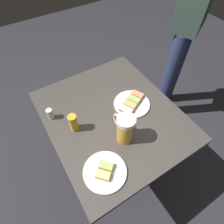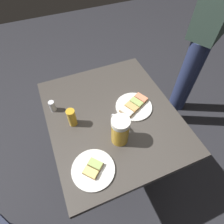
{
  "view_description": "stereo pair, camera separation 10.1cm",
  "coord_description": "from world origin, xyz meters",
  "views": [
    {
      "loc": [
        0.52,
        -0.32,
        1.59
      ],
      "look_at": [
        0.0,
        0.0,
        0.79
      ],
      "focal_mm": 29.9,
      "sensor_mm": 36.0,
      "label": 1
    },
    {
      "loc": [
        0.57,
        -0.23,
        1.59
      ],
      "look_at": [
        0.0,
        0.0,
        0.79
      ],
      "focal_mm": 29.9,
      "sensor_mm": 36.0,
      "label": 2
    }
  ],
  "objects": [
    {
      "name": "plate_near",
      "position": [
        -0.0,
        0.13,
        0.78
      ],
      "size": [
        0.2,
        0.2,
        0.03
      ],
      "color": "white",
      "rests_on": "cafe_table"
    },
    {
      "name": "patron_standing",
      "position": [
        -0.3,
        0.83,
        0.99
      ],
      "size": [
        0.31,
        0.37,
        1.7
      ],
      "rotation": [
        0.0,
        0.0,
        -1.08
      ],
      "color": "navy",
      "rests_on": "ground_plane"
    },
    {
      "name": "ground_plane",
      "position": [
        0.0,
        0.0,
        0.0
      ],
      "size": [
        6.0,
        6.0,
        0.0
      ],
      "primitive_type": "plane",
      "color": "#28282D"
    },
    {
      "name": "salt_shaker",
      "position": [
        -0.15,
        -0.29,
        0.8
      ],
      "size": [
        0.03,
        0.03,
        0.07
      ],
      "primitive_type": "cylinder",
      "color": "silver",
      "rests_on": "cafe_table"
    },
    {
      "name": "beer_mug",
      "position": [
        0.15,
        -0.02,
        0.85
      ],
      "size": [
        0.14,
        0.09,
        0.16
      ],
      "color": "gold",
      "rests_on": "cafe_table"
    },
    {
      "name": "plate_far",
      "position": [
        0.26,
        -0.2,
        0.78
      ],
      "size": [
        0.19,
        0.19,
        0.03
      ],
      "color": "white",
      "rests_on": "cafe_table"
    },
    {
      "name": "cafe_table",
      "position": [
        0.0,
        0.0,
        0.6
      ],
      "size": [
        0.8,
        0.69,
        0.77
      ],
      "color": "black",
      "rests_on": "ground_plane"
    },
    {
      "name": "beer_glass_small",
      "position": [
        -0.02,
        -0.21,
        0.82
      ],
      "size": [
        0.04,
        0.04,
        0.11
      ],
      "primitive_type": "cylinder",
      "color": "gold",
      "rests_on": "cafe_table"
    }
  ]
}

